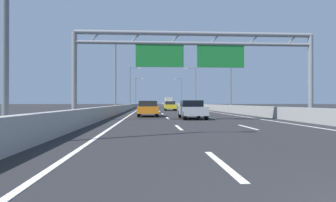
{
  "coord_description": "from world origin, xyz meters",
  "views": [
    {
      "loc": [
        -3.33,
        -2.61,
        1.3
      ],
      "look_at": [
        0.7,
        59.35,
        1.57
      ],
      "focal_mm": 31.7,
      "sensor_mm": 36.0,
      "label": 1
    }
  ],
  "objects_px": {
    "streetlamp_left_far": "(131,85)",
    "streetlamp_right_distant": "(181,90)",
    "yellow_car": "(170,106)",
    "green_car": "(147,105)",
    "orange_car": "(148,108)",
    "streetlamp_left_distant": "(136,90)",
    "black_car": "(149,104)",
    "streetlamp_left_mid": "(117,71)",
    "streetlamp_right_far": "(195,85)",
    "white_car": "(149,103)",
    "box_truck": "(168,101)",
    "silver_car": "(192,109)",
    "sign_gantry": "(194,53)",
    "streetlamp_right_mid": "(229,72)"
  },
  "relations": [
    {
      "from": "streetlamp_left_far",
      "to": "streetlamp_right_distant",
      "type": "distance_m",
      "value": 33.52
    },
    {
      "from": "streetlamp_left_far",
      "to": "yellow_car",
      "type": "xyz_separation_m",
      "value": [
        7.5,
        -22.76,
        -4.66
      ]
    },
    {
      "from": "streetlamp_right_distant",
      "to": "yellow_car",
      "type": "bearing_deg",
      "value": -98.02
    },
    {
      "from": "green_car",
      "to": "orange_car",
      "type": "relative_size",
      "value": 1.02
    },
    {
      "from": "orange_car",
      "to": "streetlamp_left_distant",
      "type": "bearing_deg",
      "value": 93.23
    },
    {
      "from": "streetlamp_left_far",
      "to": "black_car",
      "type": "height_order",
      "value": "streetlamp_left_far"
    },
    {
      "from": "streetlamp_left_mid",
      "to": "streetlamp_right_far",
      "type": "relative_size",
      "value": 1.0
    },
    {
      "from": "streetlamp_left_distant",
      "to": "orange_car",
      "type": "bearing_deg",
      "value": -86.77
    },
    {
      "from": "white_car",
      "to": "box_truck",
      "type": "height_order",
      "value": "box_truck"
    },
    {
      "from": "orange_car",
      "to": "yellow_car",
      "type": "bearing_deg",
      "value": 79.9
    },
    {
      "from": "yellow_car",
      "to": "green_car",
      "type": "bearing_deg",
      "value": 99.67
    },
    {
      "from": "streetlamp_right_far",
      "to": "orange_car",
      "type": "bearing_deg",
      "value": -104.49
    },
    {
      "from": "streetlamp_right_distant",
      "to": "green_car",
      "type": "bearing_deg",
      "value": -110.63
    },
    {
      "from": "streetlamp_right_far",
      "to": "box_truck",
      "type": "distance_m",
      "value": 37.12
    },
    {
      "from": "silver_car",
      "to": "orange_car",
      "type": "distance_m",
      "value": 5.36
    },
    {
      "from": "streetlamp_right_distant",
      "to": "black_car",
      "type": "height_order",
      "value": "streetlamp_right_distant"
    },
    {
      "from": "black_car",
      "to": "yellow_car",
      "type": "height_order",
      "value": "black_car"
    },
    {
      "from": "sign_gantry",
      "to": "streetlamp_left_distant",
      "type": "distance_m",
      "value": 78.77
    },
    {
      "from": "streetlamp_left_far",
      "to": "streetlamp_left_mid",
      "type": "bearing_deg",
      "value": -90.0
    },
    {
      "from": "streetlamp_left_distant",
      "to": "silver_car",
      "type": "distance_m",
      "value": 76.66
    },
    {
      "from": "white_car",
      "to": "box_truck",
      "type": "xyz_separation_m",
      "value": [
        7.07,
        -25.54,
        0.89
      ]
    },
    {
      "from": "streetlamp_left_far",
      "to": "yellow_car",
      "type": "height_order",
      "value": "streetlamp_left_far"
    },
    {
      "from": "streetlamp_right_mid",
      "to": "orange_car",
      "type": "relative_size",
      "value": 2.11
    },
    {
      "from": "green_car",
      "to": "silver_car",
      "type": "height_order",
      "value": "green_car"
    },
    {
      "from": "streetlamp_right_far",
      "to": "streetlamp_right_distant",
      "type": "xyz_separation_m",
      "value": [
        0.0,
        30.01,
        0.0
      ]
    },
    {
      "from": "streetlamp_right_distant",
      "to": "silver_car",
      "type": "distance_m",
      "value": 76.65
    },
    {
      "from": "white_car",
      "to": "silver_car",
      "type": "bearing_deg",
      "value": -88.17
    },
    {
      "from": "sign_gantry",
      "to": "yellow_car",
      "type": "relative_size",
      "value": 3.92
    },
    {
      "from": "streetlamp_right_far",
      "to": "streetlamp_left_distant",
      "type": "relative_size",
      "value": 1.0
    },
    {
      "from": "box_truck",
      "to": "sign_gantry",
      "type": "bearing_deg",
      "value": -92.53
    },
    {
      "from": "streetlamp_left_mid",
      "to": "streetlamp_right_mid",
      "type": "bearing_deg",
      "value": 0.0
    },
    {
      "from": "streetlamp_left_far",
      "to": "streetlamp_left_distant",
      "type": "distance_m",
      "value": 30.01
    },
    {
      "from": "streetlamp_right_distant",
      "to": "white_car",
      "type": "bearing_deg",
      "value": 108.6
    },
    {
      "from": "streetlamp_left_far",
      "to": "box_truck",
      "type": "height_order",
      "value": "streetlamp_left_far"
    },
    {
      "from": "streetlamp_right_mid",
      "to": "streetlamp_left_far",
      "type": "distance_m",
      "value": 33.52
    },
    {
      "from": "streetlamp_left_mid",
      "to": "orange_car",
      "type": "relative_size",
      "value": 2.11
    },
    {
      "from": "streetlamp_left_distant",
      "to": "silver_car",
      "type": "xyz_separation_m",
      "value": [
        7.54,
        -76.15,
        -4.65
      ]
    },
    {
      "from": "green_car",
      "to": "orange_car",
      "type": "distance_m",
      "value": 42.04
    },
    {
      "from": "white_car",
      "to": "black_car",
      "type": "relative_size",
      "value": 0.92
    },
    {
      "from": "streetlamp_right_mid",
      "to": "streetlamp_right_distant",
      "type": "bearing_deg",
      "value": 90.0
    },
    {
      "from": "streetlamp_left_mid",
      "to": "streetlamp_right_far",
      "type": "distance_m",
      "value": 33.52
    },
    {
      "from": "streetlamp_left_far",
      "to": "green_car",
      "type": "distance_m",
      "value": 5.88
    },
    {
      "from": "streetlamp_left_far",
      "to": "silver_car",
      "type": "height_order",
      "value": "streetlamp_left_far"
    },
    {
      "from": "sign_gantry",
      "to": "white_car",
      "type": "xyz_separation_m",
      "value": [
        -3.31,
        110.69,
        -4.07
      ]
    },
    {
      "from": "streetlamp_right_far",
      "to": "streetlamp_right_distant",
      "type": "height_order",
      "value": "same"
    },
    {
      "from": "streetlamp_left_mid",
      "to": "white_car",
      "type": "xyz_separation_m",
      "value": [
        4.07,
        92.29,
        -4.62
      ]
    },
    {
      "from": "streetlamp_right_far",
      "to": "yellow_car",
      "type": "bearing_deg",
      "value": -108.08
    },
    {
      "from": "sign_gantry",
      "to": "streetlamp_right_far",
      "type": "distance_m",
      "value": 48.99
    },
    {
      "from": "streetlamp_left_distant",
      "to": "white_car",
      "type": "bearing_deg",
      "value": 82.81
    },
    {
      "from": "streetlamp_right_far",
      "to": "streetlamp_left_distant",
      "type": "height_order",
      "value": "same"
    }
  ]
}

